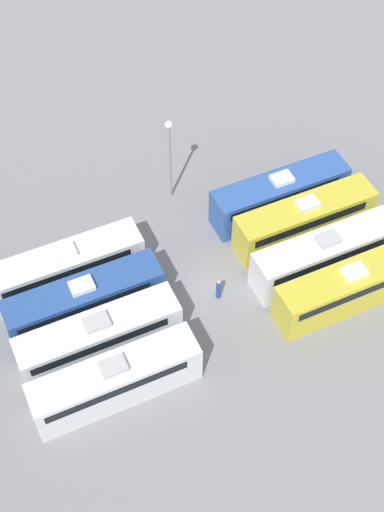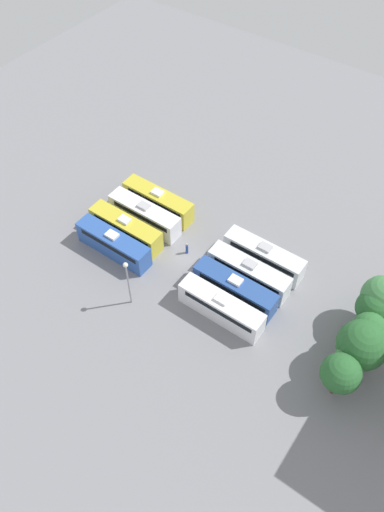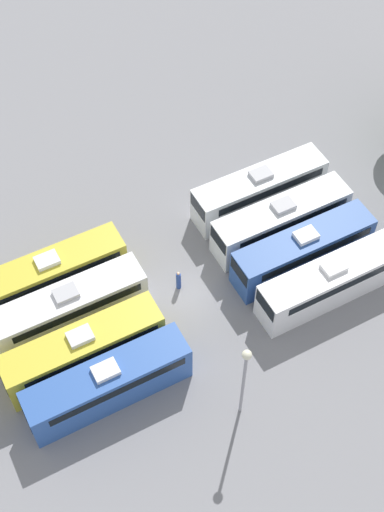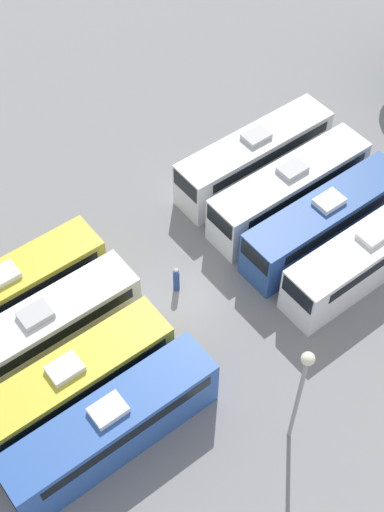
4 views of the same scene
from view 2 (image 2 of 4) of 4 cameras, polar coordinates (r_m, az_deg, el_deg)
ground_plane at (r=66.02m, az=-0.63°, el=-0.22°), size 114.33×114.33×0.00m
bus_0 at (r=70.87m, az=-3.88°, el=6.29°), size 2.55×10.86×3.62m
bus_1 at (r=69.16m, az=-5.42°, el=4.75°), size 2.55×10.86×3.62m
bus_2 at (r=67.65m, az=-7.56°, el=3.16°), size 2.55×10.86×3.62m
bus_3 at (r=66.08m, az=-8.94°, el=1.43°), size 2.55×10.86×3.62m
bus_4 at (r=64.60m, az=8.23°, el=0.03°), size 2.55×10.86×3.62m
bus_5 at (r=62.66m, az=6.52°, el=-1.86°), size 2.55×10.86×3.62m
bus_6 at (r=61.00m, az=4.93°, el=-3.72°), size 2.55×10.86×3.62m
bus_7 at (r=59.34m, az=3.37°, el=-5.85°), size 2.55×10.86×3.62m
worker_person at (r=65.93m, az=-0.59°, el=0.86°), size 0.36×0.36×1.85m
light_pole at (r=58.07m, az=-7.40°, el=-2.34°), size 0.60×0.60×7.65m
tree_0 at (r=60.04m, az=20.95°, el=-4.39°), size 4.92×4.92×7.53m
tree_1 at (r=59.58m, az=20.13°, el=-5.60°), size 4.25×4.25×6.61m
tree_2 at (r=57.78m, az=19.59°, el=-8.00°), size 3.96×3.96×6.44m
tree_3 at (r=56.18m, az=18.86°, el=-9.60°), size 5.45×5.45×7.45m
tree_4 at (r=55.93m, az=17.93°, el=-10.82°), size 3.64×3.64×5.97m
tree_5 at (r=54.25m, az=16.64°, el=-12.74°), size 4.26×4.26×6.54m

